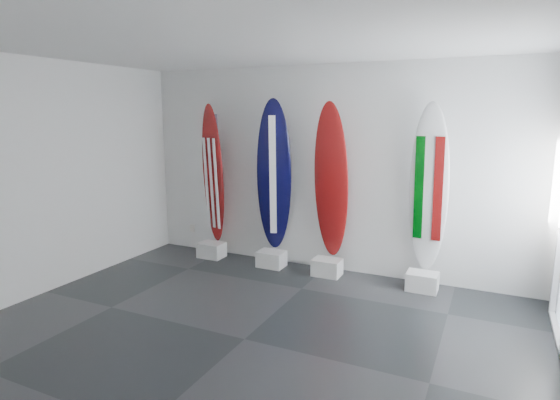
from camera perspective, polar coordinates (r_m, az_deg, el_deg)
The scene contains 13 objects.
floor at distance 5.01m, azimuth -4.42°, elevation -16.83°, with size 6.00×6.00×0.00m, color black.
ceiling at distance 4.49m, azimuth -5.01°, elevation 19.47°, with size 6.00×6.00×0.00m, color white.
wall_back at distance 6.77m, azimuth 5.96°, elevation 3.78°, with size 6.00×6.00×0.00m, color silver.
wall_left at distance 6.54m, azimuth -28.13°, elevation 2.31°, with size 5.00×5.00×0.00m, color silver.
display_block_usa at distance 7.60m, azimuth -8.48°, elevation -6.15°, with size 0.40×0.30×0.24m, color silver.
surfboard_usa at distance 7.42m, azimuth -8.31°, elevation 3.17°, with size 0.50×0.08×2.22m, color maroon.
display_block_navy at distance 7.08m, azimuth -1.07°, elevation -7.32°, with size 0.40×0.30×0.24m, color silver.
surfboard_navy at distance 6.88m, azimuth -0.74°, elevation 2.96°, with size 0.52×0.08×2.30m, color black.
display_block_swiss at distance 6.74m, azimuth 5.86°, elevation -8.30°, with size 0.40×0.30×0.24m, color silver.
surfboard_swiss at distance 6.54m, azimuth 6.36°, elevation 2.27°, with size 0.51×0.08×2.25m, color maroon.
display_block_italy at distance 6.45m, azimuth 17.23°, elevation -9.64°, with size 0.40×0.30×0.24m, color silver.
surfboard_italy at distance 6.24m, azimuth 17.99°, elevation 1.33°, with size 0.50×0.08×2.22m, color white.
wall_outlet at distance 8.11m, azimuth -10.83°, elevation -3.46°, with size 0.09×0.02×0.13m, color silver.
Camera 1 is at (2.23, -3.84, 2.32)m, focal length 29.48 mm.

